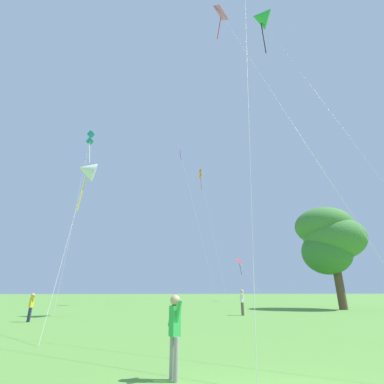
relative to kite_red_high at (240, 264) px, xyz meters
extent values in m
cube|color=red|center=(-0.03, 0.31, 0.50)|extent=(1.40, 1.44, 1.01)
cylinder|color=#3F382D|center=(-0.03, 0.31, 0.50)|extent=(1.06, 0.45, 0.38)
cylinder|color=black|center=(0.05, 0.13, -0.92)|extent=(0.25, 0.44, 1.96)
cylinder|color=silver|center=(0.22, -4.64, -2.94)|extent=(0.52, 9.91, 6.69)
cube|color=purple|center=(-12.30, -11.92, 15.45)|extent=(1.01, 1.15, 0.94)
cylinder|color=#3F382D|center=(-12.30, -11.92, 15.45)|extent=(0.85, 0.23, 0.46)
cylinder|color=black|center=(-12.16, -11.86, 14.44)|extent=(0.33, 0.19, 1.30)
cylinder|color=silver|center=(-10.65, -15.96, 4.54)|extent=(3.31, 8.08, 21.65)
cube|color=teal|center=(-24.62, -14.54, 15.29)|extent=(0.89, 0.85, 0.83)
cube|color=teal|center=(-24.62, -14.54, 14.19)|extent=(0.89, 0.85, 0.83)
cylinder|color=#3F382D|center=(-24.62, -14.54, 14.74)|extent=(0.05, 0.05, 1.57)
cylinder|color=silver|center=(-24.44, -14.59, 12.55)|extent=(0.46, 0.22, 2.98)
cylinder|color=silver|center=(-23.63, -19.84, 4.15)|extent=(1.99, 10.63, 20.87)
cone|color=green|center=(-5.87, -29.13, 21.87)|extent=(2.45, 2.29, 2.36)
cylinder|color=black|center=(-5.72, -28.99, 19.28)|extent=(0.44, 0.43, 3.59)
cylinder|color=silver|center=(-5.86, -35.10, 7.71)|extent=(0.02, 11.95, 27.98)
cube|color=orange|center=(-7.78, -4.33, 15.51)|extent=(0.57, 0.66, 0.64)
cube|color=orange|center=(-7.78, -4.33, 14.60)|extent=(0.57, 0.66, 0.64)
cylinder|color=#3F382D|center=(-7.78, -4.33, 15.05)|extent=(0.04, 0.04, 1.30)
cylinder|color=red|center=(-7.66, -4.26, 13.23)|extent=(0.34, 0.23, 2.49)
cylinder|color=silver|center=(-7.04, -9.03, 4.32)|extent=(1.50, 9.42, 21.20)
cylinder|color=silver|center=(-12.00, -39.40, 6.94)|extent=(3.76, 6.73, 26.44)
cone|color=white|center=(-20.54, -29.95, 3.34)|extent=(1.61, 1.61, 1.50)
cylinder|color=yellow|center=(-20.67, -29.95, 1.59)|extent=(0.33, 0.09, 2.42)
cylinder|color=silver|center=(-19.88, -33.90, -1.53)|extent=(1.33, 7.90, 9.50)
cube|color=pink|center=(-12.05, -35.66, 12.78)|extent=(1.09, 1.28, 0.94)
cylinder|color=#3F382D|center=(-12.05, -35.66, 12.78)|extent=(0.95, 0.46, 0.43)
cylinder|color=red|center=(-12.16, -35.48, 11.60)|extent=(0.28, 0.43, 1.55)
cylinder|color=silver|center=(-11.25, -39.61, 3.21)|extent=(1.61, 7.91, 18.97)
cylinder|color=gray|center=(-15.25, -42.06, -5.89)|extent=(0.10, 0.10, 0.78)
cylinder|color=gray|center=(-15.32, -41.92, -5.89)|extent=(0.10, 0.10, 0.78)
cube|color=green|center=(-15.29, -41.99, -5.21)|extent=(0.25, 0.25, 0.59)
cylinder|color=green|center=(-15.23, -42.10, -5.06)|extent=(0.18, 0.27, 0.55)
cylinder|color=green|center=(-15.34, -41.88, -5.06)|extent=(0.18, 0.27, 0.55)
sphere|color=tan|center=(-15.29, -41.99, -4.81)|extent=(0.21, 0.21, 0.21)
cylinder|color=#665B4C|center=(-8.93, -27.27, -5.84)|extent=(0.12, 0.12, 0.88)
cylinder|color=#665B4C|center=(-8.97, -27.10, -5.84)|extent=(0.12, 0.12, 0.88)
cube|color=white|center=(-8.95, -27.18, -5.06)|extent=(0.25, 0.26, 0.66)
cylinder|color=white|center=(-8.92, -27.32, -4.90)|extent=(0.15, 0.31, 0.62)
cylinder|color=white|center=(-8.98, -27.05, -4.90)|extent=(0.15, 0.31, 0.62)
sphere|color=tan|center=(-8.95, -27.18, -4.61)|extent=(0.24, 0.24, 0.24)
cylinder|color=#2D3351|center=(-22.54, -29.83, -5.90)|extent=(0.10, 0.10, 0.77)
cylinder|color=#2D3351|center=(-22.67, -29.73, -5.90)|extent=(0.10, 0.10, 0.77)
cube|color=yellow|center=(-22.60, -29.78, -5.22)|extent=(0.26, 0.26, 0.58)
cylinder|color=yellow|center=(-22.51, -29.85, -5.08)|extent=(0.25, 0.22, 0.54)
cylinder|color=yellow|center=(-22.70, -29.70, -5.08)|extent=(0.25, 0.22, 0.54)
sphere|color=tan|center=(-22.60, -29.78, -4.83)|extent=(0.21, 0.21, 0.21)
cylinder|color=brown|center=(2.73, -22.23, -2.39)|extent=(0.78, 0.78, 7.78)
ellipsoid|color=#387533|center=(2.14, -21.90, -0.83)|extent=(4.89, 4.89, 4.42)
ellipsoid|color=#427F38|center=(3.08, -22.19, 0.57)|extent=(6.09, 6.09, 4.42)
ellipsoid|color=#427F38|center=(2.42, -21.68, 1.97)|extent=(5.83, 5.83, 3.97)
camera|label=1|loc=(-15.86, -48.28, -4.63)|focal=25.69mm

